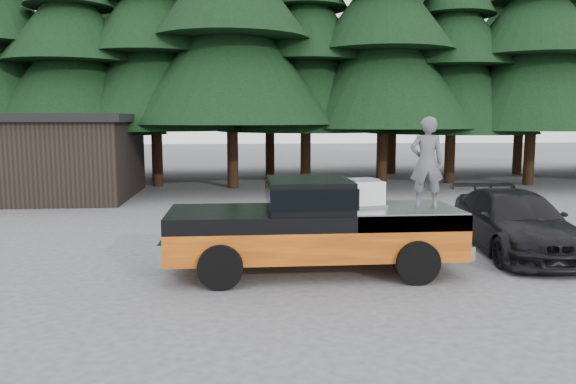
{
  "coord_description": "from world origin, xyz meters",
  "views": [
    {
      "loc": [
        -0.76,
        -10.94,
        3.11
      ],
      "look_at": [
        0.22,
        0.0,
        1.68
      ],
      "focal_mm": 35.0,
      "sensor_mm": 36.0,
      "label": 1
    }
  ],
  "objects": [
    {
      "name": "ground",
      "position": [
        0.0,
        0.0,
        0.0
      ],
      "size": [
        120.0,
        120.0,
        0.0
      ],
      "primitive_type": "plane",
      "color": "#48484B",
      "rests_on": "ground"
    },
    {
      "name": "pickup_truck",
      "position": [
        0.75,
        0.12,
        0.67
      ],
      "size": [
        6.0,
        2.04,
        1.33
      ],
      "primitive_type": null,
      "color": "orange",
      "rests_on": "ground"
    },
    {
      "name": "truck_cab",
      "position": [
        0.65,
        0.12,
        1.62
      ],
      "size": [
        1.66,
        1.9,
        0.59
      ],
      "primitive_type": "cube",
      "color": "black",
      "rests_on": "pickup_truck"
    },
    {
      "name": "air_compressor",
      "position": [
        1.75,
        0.18,
        1.59
      ],
      "size": [
        0.87,
        0.78,
        0.51
      ],
      "primitive_type": "cube",
      "rotation": [
        0.0,
        0.0,
        0.25
      ],
      "color": "silver",
      "rests_on": "pickup_truck"
    },
    {
      "name": "man_on_bed",
      "position": [
        3.0,
        -0.04,
        2.24
      ],
      "size": [
        0.73,
        0.54,
        1.83
      ],
      "primitive_type": "imported",
      "rotation": [
        0.0,
        0.0,
        2.99
      ],
      "color": "#515258",
      "rests_on": "pickup_truck"
    },
    {
      "name": "parked_car",
      "position": [
        5.69,
        1.49,
        0.71
      ],
      "size": [
        2.43,
        5.04,
        1.41
      ],
      "primitive_type": "imported",
      "rotation": [
        0.0,
        0.0,
        -0.09
      ],
      "color": "black",
      "rests_on": "ground"
    },
    {
      "name": "utility_building",
      "position": [
        -9.0,
        12.0,
        1.67
      ],
      "size": [
        8.4,
        6.4,
        3.3
      ],
      "color": "black",
      "rests_on": "ground"
    },
    {
      "name": "treeline",
      "position": [
        0.42,
        17.2,
        7.72
      ],
      "size": [
        60.15,
        16.05,
        17.5
      ],
      "color": "black",
      "rests_on": "ground"
    }
  ]
}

